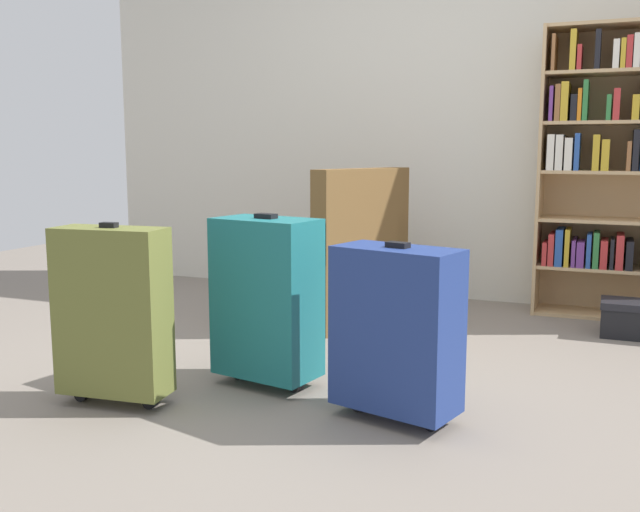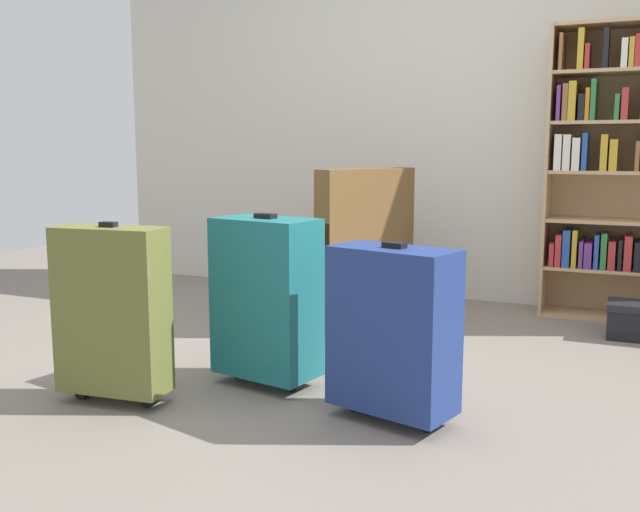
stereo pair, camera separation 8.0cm
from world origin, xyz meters
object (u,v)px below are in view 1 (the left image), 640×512
object	(u,v)px
armchair	(330,266)
suitcase_teal	(267,297)
suitcase_olive	(113,311)
mug	(404,327)
suitcase_navy_blue	(396,329)

from	to	relation	value
armchair	suitcase_teal	distance (m)	1.25
armchair	suitcase_olive	size ratio (longest dim) A/B	1.25
mug	suitcase_navy_blue	size ratio (longest dim) A/B	0.18
mug	suitcase_navy_blue	xyz separation A→B (m)	(0.30, -1.19, 0.30)
mug	suitcase_navy_blue	distance (m)	1.26
suitcase_navy_blue	suitcase_olive	distance (m)	1.11
suitcase_navy_blue	suitcase_olive	bearing A→B (deg)	-166.35
suitcase_navy_blue	suitcase_olive	size ratio (longest dim) A/B	0.93
armchair	suitcase_teal	size ratio (longest dim) A/B	1.23
armchair	mug	size ratio (longest dim) A/B	7.61
mug	suitcase_olive	world-z (taller)	suitcase_olive
armchair	suitcase_teal	bearing A→B (deg)	-80.95
suitcase_navy_blue	suitcase_teal	bearing A→B (deg)	164.09
mug	suitcase_teal	distance (m)	1.12
suitcase_navy_blue	suitcase_teal	world-z (taller)	suitcase_teal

